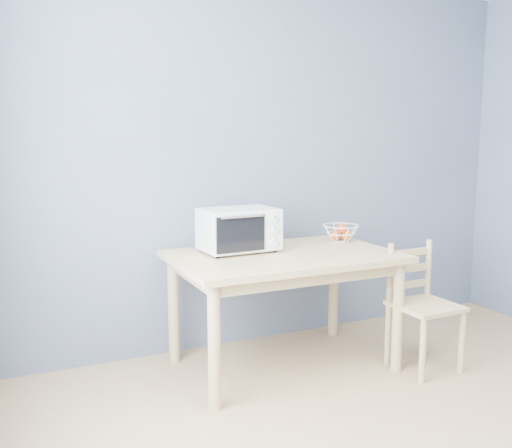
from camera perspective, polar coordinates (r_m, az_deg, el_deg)
name	(u,v)px	position (r m, az deg, el deg)	size (l,w,h in m)	color
dining_table	(284,269)	(3.64, 2.81, -4.50)	(1.40, 0.90, 0.75)	#CCB67A
toaster_oven	(236,229)	(3.63, -2.01, -0.54)	(0.49, 0.37, 0.28)	beige
fruit_basket	(340,232)	(4.05, 8.44, -0.83)	(0.29, 0.29, 0.13)	silver
dining_chair	(421,307)	(3.84, 16.20, -8.01)	(0.38, 0.38, 0.80)	#CCB67A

